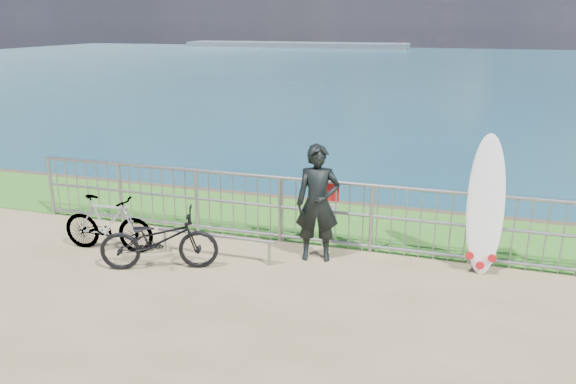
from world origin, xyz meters
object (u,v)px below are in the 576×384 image
(bicycle_near, at_px, (159,240))
(surfboard, at_px, (485,210))
(surfer, at_px, (318,203))
(bicycle_far, at_px, (108,223))

(bicycle_near, bearing_deg, surfboard, -94.16)
(surfer, relative_size, bicycle_far, 1.18)
(surfer, bearing_deg, bicycle_near, -167.21)
(surfboard, xyz_separation_m, bicycle_near, (-4.51, -1.37, -0.48))
(surfer, height_order, bicycle_far, surfer)
(bicycle_near, height_order, bicycle_far, bicycle_far)
(surfer, height_order, bicycle_near, surfer)
(surfboard, height_order, bicycle_near, surfboard)
(surfboard, relative_size, bicycle_far, 1.33)
(surfboard, xyz_separation_m, bicycle_far, (-5.62, -1.01, -0.47))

